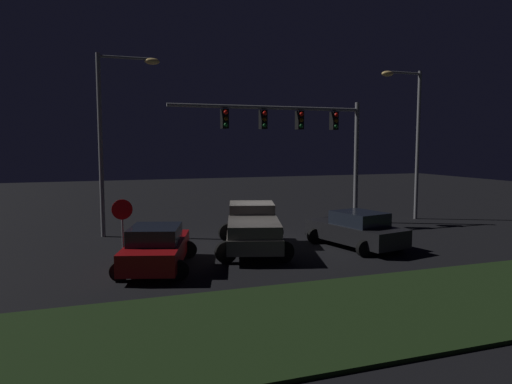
% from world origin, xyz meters
% --- Properties ---
extents(ground_plane, '(80.00, 80.00, 0.00)m').
position_xyz_m(ground_plane, '(0.00, 0.00, 0.00)').
color(ground_plane, black).
extents(grass_median, '(22.19, 5.44, 0.10)m').
position_xyz_m(grass_median, '(0.00, -9.15, 0.05)').
color(grass_median, black).
rests_on(grass_median, ground_plane).
extents(pickup_truck, '(3.91, 5.75, 1.80)m').
position_xyz_m(pickup_truck, '(-0.70, -1.33, 1.00)').
color(pickup_truck, '#514C47').
rests_on(pickup_truck, ground_plane).
extents(car_sedan, '(3.28, 4.73, 1.51)m').
position_xyz_m(car_sedan, '(-4.76, -3.02, 0.74)').
color(car_sedan, maroon).
rests_on(car_sedan, ground_plane).
extents(car_sedan_far, '(3.08, 4.68, 1.51)m').
position_xyz_m(car_sedan_far, '(3.51, -2.27, 0.74)').
color(car_sedan_far, black).
rests_on(car_sedan_far, ground_plane).
extents(traffic_signal_gantry, '(10.32, 0.56, 6.50)m').
position_xyz_m(traffic_signal_gantry, '(3.54, 3.38, 5.03)').
color(traffic_signal_gantry, slate).
rests_on(traffic_signal_gantry, ground_plane).
extents(street_lamp_left, '(2.85, 0.44, 8.34)m').
position_xyz_m(street_lamp_left, '(-5.71, 3.68, 5.26)').
color(street_lamp_left, slate).
rests_on(street_lamp_left, ground_plane).
extents(street_lamp_right, '(2.59, 0.44, 8.35)m').
position_xyz_m(street_lamp_right, '(10.36, 3.36, 5.24)').
color(street_lamp_right, slate).
rests_on(street_lamp_right, ground_plane).
extents(stop_sign, '(0.76, 0.08, 2.23)m').
position_xyz_m(stop_sign, '(-5.72, -1.06, 1.56)').
color(stop_sign, slate).
rests_on(stop_sign, ground_plane).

